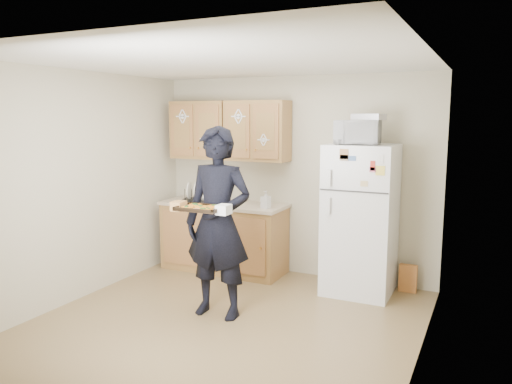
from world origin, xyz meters
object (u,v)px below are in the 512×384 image
(baking_tray, at_px, (201,209))
(dish_rack, at_px, (198,195))
(person, at_px, (218,223))
(microwave, at_px, (358,132))
(refrigerator, at_px, (360,220))

(baking_tray, relative_size, dish_rack, 1.02)
(person, bearing_deg, microwave, 46.65)
(refrigerator, height_order, dish_rack, refrigerator)
(microwave, relative_size, dish_rack, 1.16)
(baking_tray, xyz_separation_m, dish_rack, (-1.05, 1.63, -0.17))
(refrigerator, relative_size, person, 0.89)
(refrigerator, distance_m, microwave, 0.99)
(refrigerator, height_order, baking_tray, refrigerator)
(baking_tray, bearing_deg, microwave, 52.36)
(refrigerator, relative_size, dish_rack, 4.12)
(refrigerator, relative_size, baking_tray, 4.02)
(microwave, bearing_deg, refrigerator, 40.09)
(person, height_order, microwave, microwave)
(person, xyz_separation_m, baking_tray, (-0.01, -0.30, 0.19))
(refrigerator, xyz_separation_m, person, (-1.12, -1.28, 0.11))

